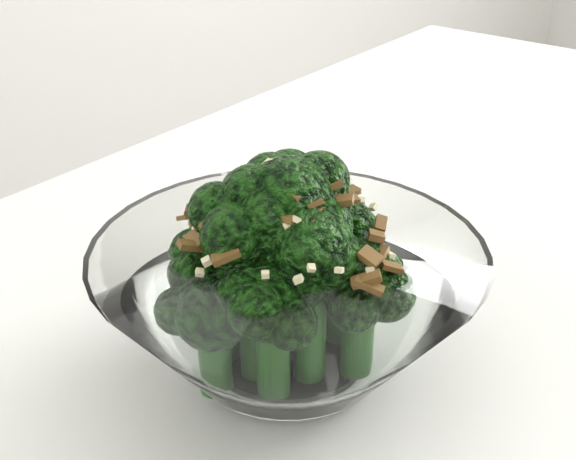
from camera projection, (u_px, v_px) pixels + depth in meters
name	position (u px, v px, depth m)	size (l,w,h in m)	color
table	(530.00, 437.00, 0.48)	(1.42, 1.22, 0.75)	white
broccoli_dish	(286.00, 294.00, 0.40)	(0.20, 0.20, 0.12)	white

